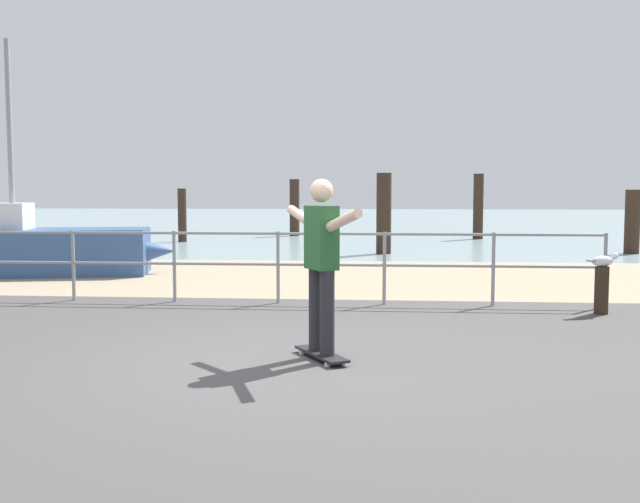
% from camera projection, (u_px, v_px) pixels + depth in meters
% --- Properties ---
extents(ground_plane, '(24.00, 10.00, 0.04)m').
position_uv_depth(ground_plane, '(267.00, 395.00, 5.77)').
color(ground_plane, '#474444').
rests_on(ground_plane, ground).
extents(beach_strip, '(24.00, 6.00, 0.04)m').
position_uv_depth(beach_strip, '(333.00, 277.00, 13.71)').
color(beach_strip, tan).
rests_on(beach_strip, ground).
extents(sea_surface, '(72.00, 50.00, 0.04)m').
position_uv_depth(sea_surface, '(366.00, 220.00, 41.52)').
color(sea_surface, '#849EA3').
rests_on(sea_surface, ground).
extents(railing_fence, '(12.16, 0.05, 1.05)m').
position_uv_depth(railing_fence, '(174.00, 255.00, 10.46)').
color(railing_fence, gray).
rests_on(railing_fence, ground).
extents(sailboat, '(5.07, 2.30, 4.47)m').
position_uv_depth(sailboat, '(39.00, 249.00, 13.91)').
color(sailboat, '#335184').
rests_on(sailboat, ground).
extents(skateboard, '(0.58, 0.79, 0.08)m').
position_uv_depth(skateboard, '(321.00, 354.00, 6.90)').
color(skateboard, black).
rests_on(skateboard, ground).
extents(skateboarder, '(0.82, 1.29, 1.65)m').
position_uv_depth(skateboarder, '(321.00, 255.00, 6.82)').
color(skateboarder, '#26262B').
rests_on(skateboarder, skateboard).
extents(bollard_short, '(0.18, 0.18, 0.64)m').
position_uv_depth(bollard_short, '(601.00, 291.00, 9.44)').
color(bollard_short, '#332319').
rests_on(bollard_short, ground).
extents(seagull, '(0.47, 0.25, 0.18)m').
position_uv_depth(seagull, '(604.00, 261.00, 9.41)').
color(seagull, white).
rests_on(seagull, bollard_short).
extents(groyne_post_0, '(0.27, 0.27, 1.72)m').
position_uv_depth(groyne_post_0, '(182.00, 216.00, 23.02)').
color(groyne_post_0, '#332319').
rests_on(groyne_post_0, ground).
extents(groyne_post_1, '(0.35, 0.35, 2.06)m').
position_uv_depth(groyne_post_1, '(295.00, 208.00, 26.14)').
color(groyne_post_1, '#332319').
rests_on(groyne_post_1, ground).
extents(groyne_post_2, '(0.38, 0.38, 2.09)m').
position_uv_depth(groyne_post_2, '(384.00, 214.00, 18.58)').
color(groyne_post_2, '#332319').
rests_on(groyne_post_2, ground).
extents(groyne_post_3, '(0.34, 0.34, 2.22)m').
position_uv_depth(groyne_post_3, '(478.00, 207.00, 24.38)').
color(groyne_post_3, '#332319').
rests_on(groyne_post_3, ground).
extents(groyne_post_4, '(0.38, 0.38, 1.67)m').
position_uv_depth(groyne_post_4, '(632.00, 222.00, 18.63)').
color(groyne_post_4, '#332319').
rests_on(groyne_post_4, ground).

